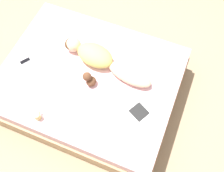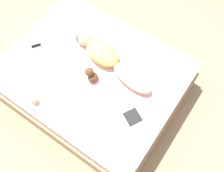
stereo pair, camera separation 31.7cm
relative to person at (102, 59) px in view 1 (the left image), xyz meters
name	(u,v)px [view 1 (the left image)]	position (x,y,z in m)	size (l,w,h in m)	color
ground_plane	(92,93)	(-0.23, 0.09, -0.61)	(12.00, 12.00, 0.00)	#9E8466
bed	(90,85)	(-0.23, 0.09, -0.36)	(1.82, 2.26, 0.51)	tan
person	(102,59)	(0.00, 0.00, 0.00)	(0.44, 1.26, 0.22)	#DBB28E
open_magazine	(131,119)	(-0.57, -0.60, -0.09)	(0.60, 0.49, 0.01)	white
coffee_mug	(37,116)	(-0.96, 0.40, -0.04)	(0.10, 0.07, 0.10)	tan
cell_phone	(25,61)	(-0.35, 0.94, -0.09)	(0.16, 0.14, 0.01)	silver
plush_toy	(90,79)	(-0.32, 0.03, 0.00)	(0.14, 0.16, 0.20)	brown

